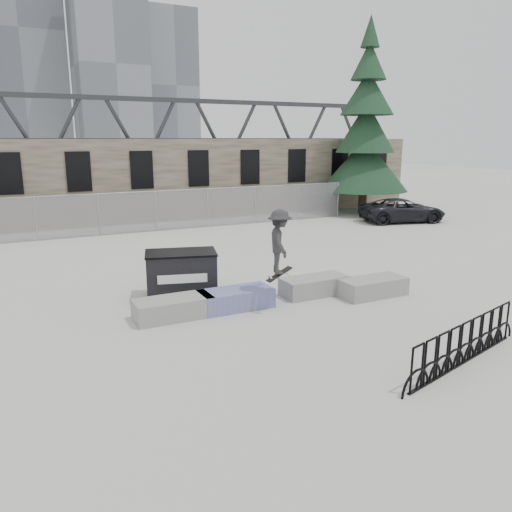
{
  "coord_description": "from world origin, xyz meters",
  "views": [
    {
      "loc": [
        -6.46,
        -11.81,
        4.52
      ],
      "look_at": [
        -0.39,
        0.45,
        1.3
      ],
      "focal_mm": 35.0,
      "sensor_mm": 36.0,
      "label": 1
    }
  ],
  "objects_px": {
    "dumpster": "(181,274)",
    "suv": "(403,210)",
    "planter_far_left": "(173,307)",
    "skateboarder": "(280,242)",
    "planter_center_right": "(314,285)",
    "bike_rack": "(465,343)",
    "planter_center_left": "(236,298)",
    "planter_offset": "(373,286)",
    "spruce_tree": "(365,137)"
  },
  "relations": [
    {
      "from": "bike_rack",
      "to": "dumpster",
      "type": "bearing_deg",
      "value": 118.66
    },
    {
      "from": "planter_offset",
      "to": "dumpster",
      "type": "height_order",
      "value": "dumpster"
    },
    {
      "from": "planter_center_right",
      "to": "spruce_tree",
      "type": "height_order",
      "value": "spruce_tree"
    },
    {
      "from": "planter_far_left",
      "to": "planter_center_right",
      "type": "xyz_separation_m",
      "value": [
        4.36,
        0.09,
        0.0
      ]
    },
    {
      "from": "planter_offset",
      "to": "spruce_tree",
      "type": "height_order",
      "value": "spruce_tree"
    },
    {
      "from": "dumpster",
      "to": "bike_rack",
      "type": "relative_size",
      "value": 0.52
    },
    {
      "from": "suv",
      "to": "skateboarder",
      "type": "relative_size",
      "value": 2.47
    },
    {
      "from": "planter_offset",
      "to": "suv",
      "type": "distance_m",
      "value": 14.25
    },
    {
      "from": "planter_far_left",
      "to": "skateboarder",
      "type": "height_order",
      "value": "skateboarder"
    },
    {
      "from": "planter_center_left",
      "to": "dumpster",
      "type": "relative_size",
      "value": 0.88
    },
    {
      "from": "planter_center_right",
      "to": "planter_center_left",
      "type": "bearing_deg",
      "value": -177.93
    },
    {
      "from": "bike_rack",
      "to": "skateboarder",
      "type": "distance_m",
      "value": 5.17
    },
    {
      "from": "bike_rack",
      "to": "skateboarder",
      "type": "xyz_separation_m",
      "value": [
        -1.8,
        4.63,
        1.43
      ]
    },
    {
      "from": "skateboarder",
      "to": "planter_center_right",
      "type": "bearing_deg",
      "value": -48.15
    },
    {
      "from": "planter_far_left",
      "to": "planter_offset",
      "type": "bearing_deg",
      "value": -7.61
    },
    {
      "from": "bike_rack",
      "to": "spruce_tree",
      "type": "distance_m",
      "value": 22.0
    },
    {
      "from": "planter_center_right",
      "to": "planter_offset",
      "type": "relative_size",
      "value": 1.0
    },
    {
      "from": "planter_center_left",
      "to": "planter_center_right",
      "type": "relative_size",
      "value": 1.0
    },
    {
      "from": "planter_far_left",
      "to": "planter_center_right",
      "type": "distance_m",
      "value": 4.36
    },
    {
      "from": "planter_center_right",
      "to": "spruce_tree",
      "type": "bearing_deg",
      "value": 47.42
    },
    {
      "from": "planter_far_left",
      "to": "suv",
      "type": "bearing_deg",
      "value": 29.83
    },
    {
      "from": "dumpster",
      "to": "bike_rack",
      "type": "xyz_separation_m",
      "value": [
        3.79,
        -6.93,
        -0.24
      ]
    },
    {
      "from": "planter_center_left",
      "to": "planter_offset",
      "type": "xyz_separation_m",
      "value": [
        4.08,
        -0.77,
        0.0
      ]
    },
    {
      "from": "planter_center_right",
      "to": "dumpster",
      "type": "distance_m",
      "value": 3.94
    },
    {
      "from": "planter_far_left",
      "to": "skateboarder",
      "type": "distance_m",
      "value": 3.25
    },
    {
      "from": "planter_center_right",
      "to": "bike_rack",
      "type": "distance_m",
      "value": 5.34
    },
    {
      "from": "skateboarder",
      "to": "planter_center_left",
      "type": "bearing_deg",
      "value": 76.92
    },
    {
      "from": "planter_far_left",
      "to": "suv",
      "type": "height_order",
      "value": "suv"
    },
    {
      "from": "planter_center_right",
      "to": "spruce_tree",
      "type": "xyz_separation_m",
      "value": [
        11.83,
        12.88,
        4.31
      ]
    },
    {
      "from": "planter_far_left",
      "to": "planter_offset",
      "type": "xyz_separation_m",
      "value": [
        5.83,
        -0.78,
        0.0
      ]
    },
    {
      "from": "planter_far_left",
      "to": "bike_rack",
      "type": "xyz_separation_m",
      "value": [
        4.57,
        -5.24,
        0.15
      ]
    },
    {
      "from": "planter_far_left",
      "to": "planter_center_left",
      "type": "height_order",
      "value": "same"
    },
    {
      "from": "planter_far_left",
      "to": "skateboarder",
      "type": "bearing_deg",
      "value": -12.55
    },
    {
      "from": "planter_far_left",
      "to": "dumpster",
      "type": "xyz_separation_m",
      "value": [
        0.78,
        1.69,
        0.39
      ]
    },
    {
      "from": "planter_center_right",
      "to": "bike_rack",
      "type": "relative_size",
      "value": 0.46
    },
    {
      "from": "planter_offset",
      "to": "spruce_tree",
      "type": "distance_m",
      "value": 17.74
    },
    {
      "from": "spruce_tree",
      "to": "skateboarder",
      "type": "height_order",
      "value": "spruce_tree"
    },
    {
      "from": "bike_rack",
      "to": "suv",
      "type": "bearing_deg",
      "value": 51.58
    },
    {
      "from": "bike_rack",
      "to": "planter_far_left",
      "type": "bearing_deg",
      "value": 131.08
    },
    {
      "from": "dumpster",
      "to": "suv",
      "type": "height_order",
      "value": "dumpster"
    },
    {
      "from": "bike_rack",
      "to": "suv",
      "type": "height_order",
      "value": "suv"
    },
    {
      "from": "planter_offset",
      "to": "dumpster",
      "type": "xyz_separation_m",
      "value": [
        -5.05,
        2.47,
        0.39
      ]
    },
    {
      "from": "planter_offset",
      "to": "planter_center_right",
      "type": "bearing_deg",
      "value": 149.49
    },
    {
      "from": "planter_far_left",
      "to": "suv",
      "type": "xyz_separation_m",
      "value": [
        16.01,
        9.18,
        0.36
      ]
    },
    {
      "from": "spruce_tree",
      "to": "suv",
      "type": "bearing_deg",
      "value": -92.76
    },
    {
      "from": "spruce_tree",
      "to": "skateboarder",
      "type": "distance_m",
      "value": 19.29
    },
    {
      "from": "planter_center_left",
      "to": "planter_offset",
      "type": "bearing_deg",
      "value": -10.73
    },
    {
      "from": "planter_far_left",
      "to": "planter_offset",
      "type": "height_order",
      "value": "same"
    },
    {
      "from": "dumpster",
      "to": "suv",
      "type": "bearing_deg",
      "value": 41.38
    },
    {
      "from": "planter_center_right",
      "to": "suv",
      "type": "height_order",
      "value": "suv"
    }
  ]
}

